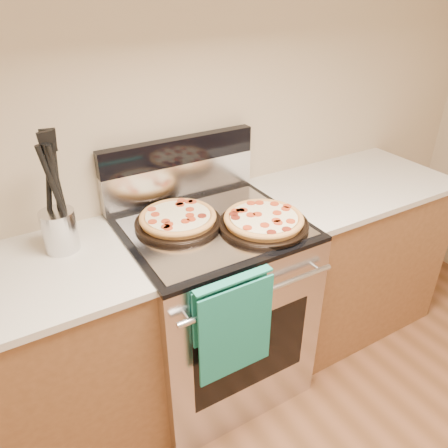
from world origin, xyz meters
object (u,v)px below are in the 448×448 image
pepperoni_pizza_back (178,219)px  utensil_crock (60,231)px  range_body (213,308)px  pepperoni_pizza_front (264,221)px

pepperoni_pizza_back → utensil_crock: utensil_crock is taller
range_body → pepperoni_pizza_front: bearing=-35.8°
pepperoni_pizza_back → pepperoni_pizza_front: pepperoni_pizza_front is taller
range_body → pepperoni_pizza_front: size_ratio=2.36×
range_body → pepperoni_pizza_front: 0.55m
range_body → utensil_crock: size_ratio=5.37×
range_body → pepperoni_pizza_back: (-0.13, 0.07, 0.50)m
pepperoni_pizza_back → pepperoni_pizza_front: 0.37m
range_body → pepperoni_pizza_back: 0.52m
pepperoni_pizza_back → utensil_crock: size_ratio=2.20×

